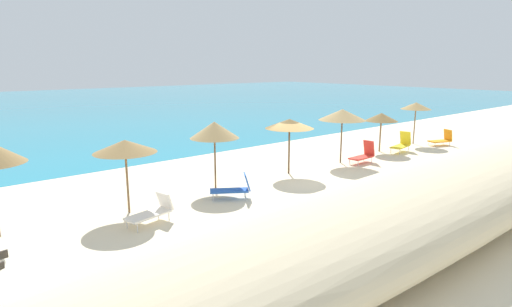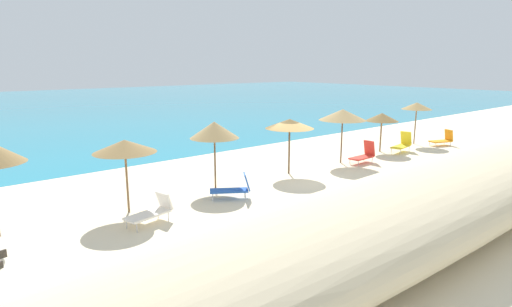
{
  "view_description": "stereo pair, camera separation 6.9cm",
  "coord_description": "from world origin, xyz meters",
  "px_view_note": "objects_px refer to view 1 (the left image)",
  "views": [
    {
      "loc": [
        -13.81,
        -13.11,
        5.19
      ],
      "look_at": [
        -2.0,
        0.9,
        1.28
      ],
      "focal_mm": 29.23,
      "sensor_mm": 36.0,
      "label": 1
    },
    {
      "loc": [
        -13.76,
        -13.16,
        5.19
      ],
      "look_at": [
        -2.0,
        0.9,
        1.28
      ],
      "focal_mm": 29.23,
      "sensor_mm": 36.0,
      "label": 2
    }
  ],
  "objects_px": {
    "beach_umbrella_3": "(289,124)",
    "lounge_chair_0": "(442,139)",
    "beach_umbrella_4": "(342,115)",
    "beach_umbrella_5": "(381,117)",
    "beach_umbrella_6": "(416,106)",
    "beach_umbrella_1": "(125,146)",
    "lounge_chair_3": "(402,144)",
    "lounge_chair_1": "(364,154)",
    "beach_umbrella_2": "(214,130)",
    "lounge_chair_4": "(153,211)",
    "lounge_chair_2": "(234,188)"
  },
  "relations": [
    {
      "from": "beach_umbrella_1",
      "to": "beach_umbrella_5",
      "type": "bearing_deg",
      "value": 1.46
    },
    {
      "from": "beach_umbrella_3",
      "to": "beach_umbrella_2",
      "type": "bearing_deg",
      "value": 176.57
    },
    {
      "from": "beach_umbrella_3",
      "to": "beach_umbrella_4",
      "type": "height_order",
      "value": "beach_umbrella_4"
    },
    {
      "from": "lounge_chair_2",
      "to": "lounge_chair_4",
      "type": "height_order",
      "value": "lounge_chair_2"
    },
    {
      "from": "lounge_chair_0",
      "to": "beach_umbrella_4",
      "type": "bearing_deg",
      "value": 104.25
    },
    {
      "from": "beach_umbrella_3",
      "to": "lounge_chair_3",
      "type": "height_order",
      "value": "beach_umbrella_3"
    },
    {
      "from": "beach_umbrella_5",
      "to": "lounge_chair_0",
      "type": "bearing_deg",
      "value": -17.12
    },
    {
      "from": "beach_umbrella_3",
      "to": "lounge_chair_0",
      "type": "height_order",
      "value": "beach_umbrella_3"
    },
    {
      "from": "beach_umbrella_2",
      "to": "lounge_chair_0",
      "type": "height_order",
      "value": "beach_umbrella_2"
    },
    {
      "from": "lounge_chair_3",
      "to": "lounge_chair_1",
      "type": "bearing_deg",
      "value": 84.21
    },
    {
      "from": "beach_umbrella_6",
      "to": "beach_umbrella_4",
      "type": "bearing_deg",
      "value": -177.29
    },
    {
      "from": "lounge_chair_0",
      "to": "lounge_chair_1",
      "type": "height_order",
      "value": "lounge_chair_1"
    },
    {
      "from": "beach_umbrella_3",
      "to": "lounge_chair_2",
      "type": "relative_size",
      "value": 1.63
    },
    {
      "from": "beach_umbrella_5",
      "to": "lounge_chair_4",
      "type": "xyz_separation_m",
      "value": [
        -16.02,
        -1.94,
        -1.68
      ]
    },
    {
      "from": "beach_umbrella_4",
      "to": "lounge_chair_1",
      "type": "distance_m",
      "value": 2.49
    },
    {
      "from": "beach_umbrella_4",
      "to": "lounge_chair_4",
      "type": "relative_size",
      "value": 1.71
    },
    {
      "from": "beach_umbrella_3",
      "to": "lounge_chair_0",
      "type": "relative_size",
      "value": 1.68
    },
    {
      "from": "beach_umbrella_2",
      "to": "lounge_chair_0",
      "type": "relative_size",
      "value": 1.81
    },
    {
      "from": "beach_umbrella_4",
      "to": "lounge_chair_1",
      "type": "xyz_separation_m",
      "value": [
        0.97,
        -0.78,
        -2.15
      ]
    },
    {
      "from": "beach_umbrella_1",
      "to": "beach_umbrella_5",
      "type": "xyz_separation_m",
      "value": [
        16.19,
        0.41,
        -0.31
      ]
    },
    {
      "from": "beach_umbrella_2",
      "to": "beach_umbrella_3",
      "type": "distance_m",
      "value": 4.16
    },
    {
      "from": "lounge_chair_0",
      "to": "lounge_chair_1",
      "type": "distance_m",
      "value": 8.14
    },
    {
      "from": "beach_umbrella_2",
      "to": "lounge_chair_0",
      "type": "distance_m",
      "value": 17.19
    },
    {
      "from": "beach_umbrella_1",
      "to": "lounge_chair_1",
      "type": "height_order",
      "value": "beach_umbrella_1"
    },
    {
      "from": "beach_umbrella_6",
      "to": "lounge_chair_1",
      "type": "bearing_deg",
      "value": -170.76
    },
    {
      "from": "beach_umbrella_4",
      "to": "lounge_chair_1",
      "type": "relative_size",
      "value": 1.83
    },
    {
      "from": "beach_umbrella_4",
      "to": "beach_umbrella_5",
      "type": "relative_size",
      "value": 1.23
    },
    {
      "from": "lounge_chair_4",
      "to": "beach_umbrella_6",
      "type": "bearing_deg",
      "value": -96.53
    },
    {
      "from": "beach_umbrella_6",
      "to": "lounge_chair_0",
      "type": "distance_m",
      "value": 2.77
    },
    {
      "from": "beach_umbrella_2",
      "to": "lounge_chair_3",
      "type": "relative_size",
      "value": 1.61
    },
    {
      "from": "beach_umbrella_6",
      "to": "lounge_chair_3",
      "type": "height_order",
      "value": "beach_umbrella_6"
    },
    {
      "from": "beach_umbrella_1",
      "to": "beach_umbrella_6",
      "type": "relative_size",
      "value": 0.95
    },
    {
      "from": "lounge_chair_3",
      "to": "beach_umbrella_5",
      "type": "bearing_deg",
      "value": 35.56
    },
    {
      "from": "beach_umbrella_1",
      "to": "lounge_chair_2",
      "type": "distance_m",
      "value": 4.48
    },
    {
      "from": "beach_umbrella_5",
      "to": "beach_umbrella_6",
      "type": "relative_size",
      "value": 0.85
    },
    {
      "from": "beach_umbrella_1",
      "to": "lounge_chair_4",
      "type": "xyz_separation_m",
      "value": [
        0.17,
        -1.53,
        -1.99
      ]
    },
    {
      "from": "beach_umbrella_6",
      "to": "lounge_chair_1",
      "type": "relative_size",
      "value": 1.75
    },
    {
      "from": "lounge_chair_2",
      "to": "beach_umbrella_4",
      "type": "bearing_deg",
      "value": -48.23
    },
    {
      "from": "beach_umbrella_3",
      "to": "lounge_chair_3",
      "type": "bearing_deg",
      "value": -4.67
    },
    {
      "from": "beach_umbrella_2",
      "to": "lounge_chair_1",
      "type": "height_order",
      "value": "beach_umbrella_2"
    },
    {
      "from": "lounge_chair_3",
      "to": "lounge_chair_2",
      "type": "bearing_deg",
      "value": 83.8
    },
    {
      "from": "beach_umbrella_4",
      "to": "lounge_chair_3",
      "type": "distance_m",
      "value": 5.59
    },
    {
      "from": "beach_umbrella_1",
      "to": "beach_umbrella_4",
      "type": "height_order",
      "value": "beach_umbrella_4"
    },
    {
      "from": "beach_umbrella_3",
      "to": "lounge_chair_0",
      "type": "bearing_deg",
      "value": -5.77
    },
    {
      "from": "beach_umbrella_1",
      "to": "lounge_chair_2",
      "type": "relative_size",
      "value": 1.61
    },
    {
      "from": "lounge_chair_0",
      "to": "beach_umbrella_3",
      "type": "bearing_deg",
      "value": 105.46
    },
    {
      "from": "lounge_chair_0",
      "to": "lounge_chair_4",
      "type": "distance_m",
      "value": 20.9
    },
    {
      "from": "lounge_chair_1",
      "to": "lounge_chair_4",
      "type": "relative_size",
      "value": 0.93
    },
    {
      "from": "beach_umbrella_2",
      "to": "lounge_chair_2",
      "type": "bearing_deg",
      "value": -98.47
    },
    {
      "from": "beach_umbrella_4",
      "to": "lounge_chair_2",
      "type": "height_order",
      "value": "beach_umbrella_4"
    }
  ]
}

